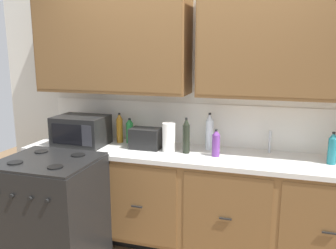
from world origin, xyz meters
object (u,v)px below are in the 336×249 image
Objects in this scene: bottle_violet at (216,143)px; bottle_dark at (186,136)px; stove_range at (52,213)px; bottle_green at (130,131)px; bottle_teal at (332,148)px; toaster at (146,138)px; bottle_amber at (120,128)px; paper_towel_roll at (169,137)px; bottle_clear at (209,132)px; microwave at (81,131)px.

bottle_dark is at bearing 175.87° from bottle_violet.
stove_range is 1.04m from bottle_green.
bottle_green is 0.77× the size of bottle_dark.
bottle_teal is (1.80, -0.14, 0.01)m from bottle_green.
toaster is at bearing -33.27° from bottle_green.
stove_range is at bearing -109.31° from bottle_amber.
paper_towel_roll is 0.77× the size of bottle_clear.
paper_towel_roll reaches higher than stove_range.
bottle_violet is 0.23m from bottle_clear.
stove_range is 3.39× the size of toaster.
bottle_clear reaches higher than paper_towel_roll.
bottle_green reaches higher than bottle_violet.
bottle_violet is (0.66, -0.06, 0.02)m from toaster.
paper_towel_roll is at bearing -178.69° from bottle_teal.
stove_range is 1.18m from paper_towel_roll.
bottle_teal is at bearing -3.95° from bottle_amber.
bottle_amber is at bearing 157.56° from toaster.
bottle_amber is 0.87× the size of bottle_clear.
bottle_green is 0.94× the size of bottle_teal.
stove_range is 1.53m from bottle_clear.
bottle_teal is at bearing -4.53° from bottle_green.
paper_towel_roll reaches higher than toaster.
toaster is at bearing 172.92° from paper_towel_roll.
bottle_teal is at bearing 1.57° from microwave.
bottle_dark is 0.25m from bottle_clear.
bottle_amber reaches higher than microwave.
toaster is (0.64, 0.06, -0.04)m from microwave.
microwave is 1.42× the size of bottle_clear.
bottle_dark reaches higher than microwave.
microwave is 1.63× the size of bottle_amber.
paper_towel_roll is (0.87, 0.03, -0.01)m from microwave.
bottle_clear is at bearing 9.72° from microwave.
stove_range is at bearing -145.67° from bottle_clear.
bottle_teal is at bearing 1.89° from bottle_dark.
bottle_dark is (-1.19, -0.04, 0.03)m from bottle_teal.
bottle_violet is at bearing -4.13° from bottle_dark.
bottle_clear reaches higher than stove_range.
bottle_dark is at bearing -16.45° from bottle_green.
toaster is 0.67m from bottle_violet.
stove_range is 1.50m from bottle_violet.
bottle_violet is 0.70× the size of bottle_clear.
paper_towel_roll is (0.23, -0.03, 0.03)m from toaster.
toaster is (0.60, 0.65, 0.53)m from stove_range.
bottle_green is (0.42, 0.20, -0.02)m from microwave.
bottle_green is (-0.22, 0.14, 0.02)m from toaster.
bottle_teal is (0.92, 0.06, 0.01)m from bottle_violet.
bottle_dark is (-0.27, 0.02, 0.04)m from bottle_violet.
bottle_violet is (1.30, 0.00, -0.02)m from microwave.
bottle_green is at bearing 26.04° from microwave.
bottle_green is 0.64m from bottle_dark.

